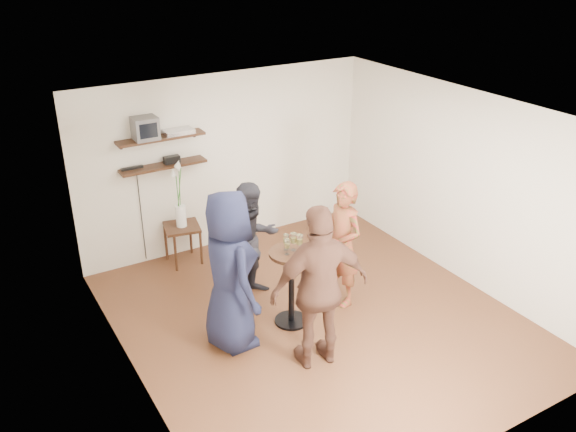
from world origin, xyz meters
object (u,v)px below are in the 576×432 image
at_px(crt_monitor, 145,128).
at_px(person_brown, 320,288).
at_px(person_navy, 229,271).
at_px(person_dark, 253,241).
at_px(radio, 172,160).
at_px(dvd_deck, 178,132).
at_px(drinks_table, 291,278).
at_px(person_plaid, 342,244).
at_px(side_table, 182,232).

height_order(crt_monitor, person_brown, crt_monitor).
height_order(crt_monitor, person_navy, crt_monitor).
relative_size(crt_monitor, person_dark, 0.20).
bearing_deg(crt_monitor, radio, 0.00).
height_order(dvd_deck, person_brown, dvd_deck).
bearing_deg(drinks_table, crt_monitor, 111.56).
bearing_deg(person_plaid, person_dark, -134.64).
height_order(person_plaid, person_navy, person_navy).
bearing_deg(person_brown, dvd_deck, -75.16).
bearing_deg(side_table, person_navy, -96.59).
bearing_deg(person_navy, side_table, -6.61).
distance_m(side_table, drinks_table, 2.17).
bearing_deg(side_table, person_dark, -70.40).
bearing_deg(person_navy, dvd_deck, -9.21).
xyz_separation_m(crt_monitor, person_plaid, (1.69, -2.17, -1.20)).
bearing_deg(person_dark, radio, 100.31).
xyz_separation_m(dvd_deck, drinks_table, (0.44, -2.26, -1.27)).
bearing_deg(crt_monitor, person_dark, -61.59).
relative_size(drinks_table, person_dark, 0.62).
distance_m(crt_monitor, person_plaid, 3.00).
bearing_deg(radio, person_navy, -96.02).
bearing_deg(person_brown, side_table, -72.37).
xyz_separation_m(crt_monitor, side_table, (0.33, -0.17, -1.54)).
relative_size(dvd_deck, person_brown, 0.21).
bearing_deg(radio, person_dark, -72.50).
height_order(dvd_deck, person_navy, dvd_deck).
bearing_deg(radio, dvd_deck, 0.00).
relative_size(radio, drinks_table, 0.23).
bearing_deg(crt_monitor, person_navy, -87.66).
height_order(dvd_deck, person_dark, dvd_deck).
height_order(dvd_deck, side_table, dvd_deck).
xyz_separation_m(crt_monitor, person_dark, (0.79, -1.47, -1.23)).
bearing_deg(dvd_deck, drinks_table, -79.10).
relative_size(crt_monitor, side_table, 0.56).
relative_size(crt_monitor, person_navy, 0.17).
bearing_deg(dvd_deck, crt_monitor, 180.00).
bearing_deg(radio, drinks_table, -76.03).
height_order(radio, side_table, radio).
bearing_deg(person_brown, drinks_table, -90.00).
relative_size(radio, person_plaid, 0.13).
distance_m(crt_monitor, side_table, 1.58).
relative_size(radio, person_navy, 0.12).
distance_m(dvd_deck, person_dark, 1.87).
distance_m(person_dark, person_brown, 1.60).
height_order(drinks_table, person_dark, person_dark).
xyz_separation_m(drinks_table, person_brown, (-0.13, -0.79, 0.32)).
height_order(crt_monitor, radio, crt_monitor).
bearing_deg(crt_monitor, person_brown, -75.89).
relative_size(dvd_deck, side_table, 0.69).
height_order(crt_monitor, person_dark, crt_monitor).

